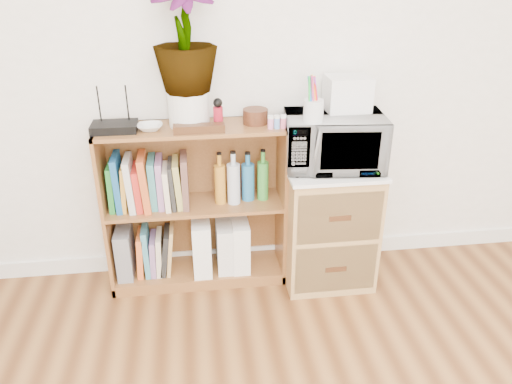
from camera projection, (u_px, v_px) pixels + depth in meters
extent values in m
cube|color=white|center=(254.00, 253.00, 3.17)|extent=(4.00, 0.02, 0.10)
cube|color=brown|center=(196.00, 207.00, 2.82)|extent=(1.00, 0.30, 0.95)
cube|color=#9E7542|center=(327.00, 224.00, 2.89)|extent=(0.50, 0.45, 0.70)
imported|color=silver|center=(334.00, 141.00, 2.66)|extent=(0.55, 0.40, 0.29)
cylinder|color=silver|center=(313.00, 111.00, 2.48)|extent=(0.10, 0.10, 0.11)
cube|color=white|center=(347.00, 93.00, 2.65)|extent=(0.23, 0.19, 0.18)
cube|color=black|center=(115.00, 127.00, 2.54)|extent=(0.23, 0.16, 0.04)
imported|color=silver|center=(150.00, 127.00, 2.55)|extent=(0.13, 0.13, 0.03)
cylinder|color=silver|center=(189.00, 109.00, 2.59)|extent=(0.21, 0.21, 0.18)
imported|color=#34722D|center=(184.00, 34.00, 2.43)|extent=(0.32, 0.32, 0.57)
cube|color=#321D0D|center=(199.00, 128.00, 2.52)|extent=(0.26, 0.06, 0.04)
cylinder|color=maroon|center=(218.00, 117.00, 2.57)|extent=(0.05, 0.05, 0.11)
cylinder|color=#381E0F|center=(255.00, 116.00, 2.64)|extent=(0.13, 0.13, 0.08)
cube|color=pink|center=(277.00, 124.00, 2.57)|extent=(0.10, 0.04, 0.05)
cube|color=slate|center=(125.00, 251.00, 2.88)|extent=(0.09, 0.23, 0.29)
cube|color=white|center=(202.00, 244.00, 2.92)|extent=(0.10, 0.26, 0.33)
cube|color=silver|center=(224.00, 245.00, 2.94)|extent=(0.09, 0.23, 0.29)
cube|color=white|center=(240.00, 243.00, 2.95)|extent=(0.10, 0.24, 0.30)
cube|color=#217F2C|center=(112.00, 187.00, 2.70)|extent=(0.03, 0.20, 0.26)
cube|color=#17528C|center=(118.00, 182.00, 2.69)|extent=(0.04, 0.20, 0.31)
cube|color=gold|center=(125.00, 186.00, 2.71)|extent=(0.04, 0.20, 0.26)
cube|color=#BABBB4|center=(131.00, 182.00, 2.70)|extent=(0.05, 0.20, 0.30)
cube|color=red|center=(139.00, 187.00, 2.72)|extent=(0.05, 0.20, 0.24)
cube|color=#C75323|center=(145.00, 181.00, 2.71)|extent=(0.05, 0.20, 0.31)
cube|color=teal|center=(153.00, 183.00, 2.72)|extent=(0.04, 0.20, 0.27)
cube|color=#95679B|center=(160.00, 183.00, 2.73)|extent=(0.03, 0.20, 0.27)
cube|color=beige|center=(167.00, 186.00, 2.74)|extent=(0.03, 0.20, 0.23)
cube|color=#242424|center=(172.00, 184.00, 2.74)|extent=(0.03, 0.20, 0.26)
cube|color=#A99E4E|center=(178.00, 183.00, 2.74)|extent=(0.05, 0.20, 0.26)
cube|color=brown|center=(185.00, 180.00, 2.74)|extent=(0.04, 0.20, 0.29)
cylinder|color=#B57722|center=(220.00, 178.00, 2.76)|extent=(0.06, 0.06, 0.29)
cylinder|color=silver|center=(233.00, 177.00, 2.77)|extent=(0.07, 0.07, 0.30)
cylinder|color=#226BA1|center=(248.00, 178.00, 2.78)|extent=(0.07, 0.07, 0.27)
cylinder|color=#368A32|center=(263.00, 176.00, 2.79)|extent=(0.06, 0.06, 0.29)
cube|color=orange|center=(141.00, 253.00, 2.90)|extent=(0.05, 0.19, 0.26)
cube|color=teal|center=(147.00, 249.00, 2.90)|extent=(0.04, 0.19, 0.30)
cube|color=gray|center=(154.00, 254.00, 2.91)|extent=(0.04, 0.19, 0.23)
cube|color=beige|center=(159.00, 252.00, 2.91)|extent=(0.04, 0.19, 0.25)
cube|color=black|center=(165.00, 250.00, 2.91)|extent=(0.07, 0.19, 0.26)
cube|color=tan|center=(170.00, 248.00, 2.91)|extent=(0.06, 0.19, 0.29)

